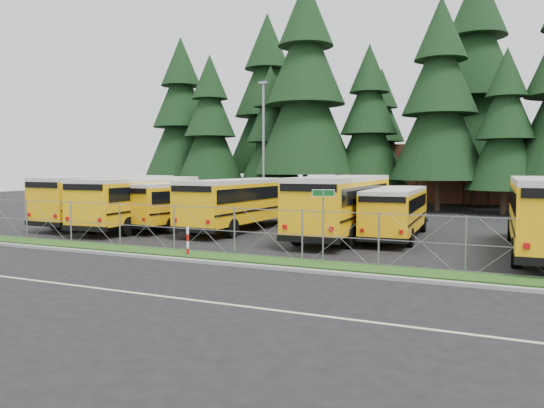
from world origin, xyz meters
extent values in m
plane|color=black|center=(0.00, 0.00, 0.00)|extent=(120.00, 120.00, 0.00)
cube|color=gray|center=(0.00, -3.10, 0.06)|extent=(50.00, 0.25, 0.12)
cube|color=#174413|center=(0.00, -1.70, 0.03)|extent=(50.00, 1.40, 0.06)
cube|color=beige|center=(0.00, -8.00, 0.01)|extent=(50.00, 0.12, 0.01)
cube|color=brown|center=(6.00, 40.00, 3.00)|extent=(22.00, 10.00, 6.00)
cylinder|color=gray|center=(2.99, -1.40, 1.40)|extent=(0.06, 0.06, 2.80)
cube|color=#0C5518|center=(2.99, -1.40, 2.68)|extent=(0.76, 0.29, 0.22)
cube|color=white|center=(2.99, -1.40, 2.68)|extent=(0.80, 0.30, 0.26)
cube|color=#0C5518|center=(2.99, -1.40, 2.44)|extent=(0.21, 0.53, 0.18)
cylinder|color=#B20C0C|center=(-2.68, -1.93, 0.60)|extent=(0.11, 0.11, 1.20)
cylinder|color=gray|center=(-8.19, 16.79, 5.00)|extent=(0.20, 0.20, 10.00)
cube|color=gray|center=(-8.19, 16.79, 10.05)|extent=(0.70, 0.35, 0.18)
camera|label=1|loc=(9.48, -20.07, 3.64)|focal=35.00mm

